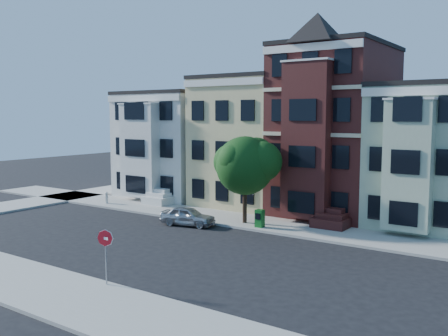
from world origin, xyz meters
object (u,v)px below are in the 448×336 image
Objects in this scene: street_tree at (245,170)px; stop_sign at (106,254)px; newspaper_box at (260,218)px; fire_hydrant at (107,199)px; parked_car at (188,216)px.

stop_sign is (1.70, -13.60, -2.22)m from street_tree.
street_tree is at bearing 157.91° from newspaper_box.
fire_hydrant is at bearing 177.91° from newspaper_box.
street_tree is 3.40m from newspaper_box.
street_tree reaches higher than parked_car.
newspaper_box is 13.03m from stop_sign.
street_tree is 9.63× the size of fire_hydrant.
stop_sign is at bearing -169.07° from parked_car.
newspaper_box is at bearing 92.12° from stop_sign.
stop_sign reaches higher than newspaper_box.
fire_hydrant is (-10.14, 2.11, -0.11)m from parked_car.
street_tree is at bearing -63.47° from parked_car.
street_tree reaches higher than stop_sign.
fire_hydrant is 19.98m from stop_sign.
street_tree is at bearing 0.95° from fire_hydrant.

